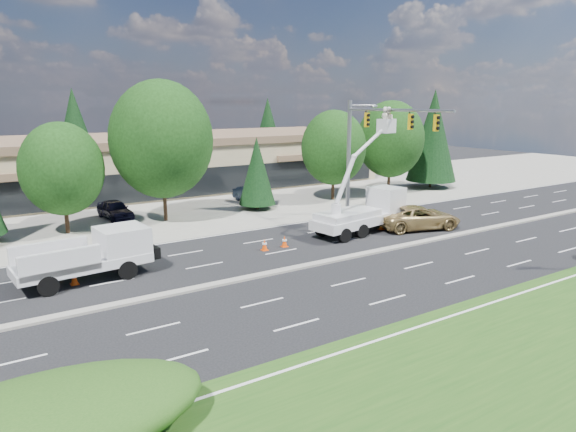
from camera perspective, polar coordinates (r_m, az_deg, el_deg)
ground at (r=28.53m, az=2.66°, el=-5.52°), size 140.00×140.00×0.00m
concrete_apron at (r=45.79m, az=-11.97°, el=1.15°), size 140.00×22.00×0.01m
grass_verge at (r=20.22m, az=25.26°, el=-14.66°), size 140.00×10.00×0.01m
road_median at (r=28.51m, az=2.66°, el=-5.40°), size 120.00×0.55×0.12m
strip_mall at (r=54.71m, az=-15.88°, el=5.78°), size 50.40×15.40×5.50m
tree_front_c at (r=37.78m, az=-23.82°, el=4.81°), size 5.48×5.48×7.60m
tree_front_d at (r=39.30m, az=-13.86°, el=8.26°), size 7.57×7.57×10.50m
tree_front_e at (r=42.86m, az=-3.47°, el=5.03°), size 3.07×3.07×6.05m
tree_front_f at (r=47.10m, az=5.09°, el=7.57°), size 5.90×5.90×8.19m
tree_front_g at (r=51.63m, az=11.32°, el=8.36°), size 6.50×6.50×9.02m
tree_front_h at (r=55.95m, az=15.82°, el=8.60°), size 5.14×5.14×10.13m
tree_back_b at (r=65.23m, az=-22.59°, el=8.77°), size 5.30×5.30×10.45m
tree_back_c at (r=69.15m, az=-10.97°, el=9.36°), size 4.97×4.97×9.79m
tree_back_d at (r=74.47m, az=-2.26°, el=9.64°), size 4.78×4.78×9.43m
signal_mast at (r=39.00m, az=8.86°, el=8.31°), size 2.76×10.16×9.00m
utility_pickup at (r=27.93m, az=-20.86°, el=-4.55°), size 6.69×3.02×2.49m
bucket_truck at (r=36.04m, az=8.80°, el=1.21°), size 7.97×3.38×8.52m
traffic_cone_a at (r=27.65m, az=-22.67°, el=-6.36°), size 0.40×0.40×0.70m
traffic_cone_b at (r=31.30m, az=-2.62°, el=-3.22°), size 0.40×0.40×0.70m
traffic_cone_c at (r=32.02m, az=-0.39°, el=-2.84°), size 0.40×0.40×0.70m
traffic_cone_d at (r=36.93m, az=10.37°, el=-0.96°), size 0.40×0.40×0.70m
minivan at (r=37.60m, az=14.30°, el=-0.14°), size 6.52×4.38×1.66m
parked_car_west at (r=41.80m, az=-18.66°, el=0.70°), size 2.18×4.44×1.46m
parked_car_east at (r=46.28m, az=-4.08°, el=2.40°), size 1.82×4.39×1.41m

